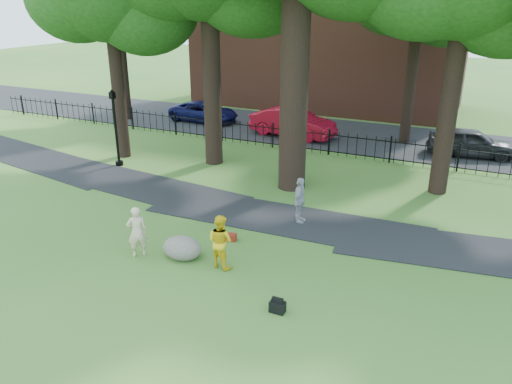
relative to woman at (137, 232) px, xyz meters
The scene contains 15 objects.
ground 2.26m from the woman, 10.85° to the left, with size 120.00×120.00×0.00m, color #2C5A1F.
footpath 5.34m from the woman, 54.44° to the left, with size 36.00×2.60×0.03m, color black.
street 16.55m from the woman, 82.80° to the left, with size 80.00×7.00×0.02m, color black.
iron_fence 12.57m from the woman, 80.51° to the left, with size 44.00×0.04×1.20m.
brick_building 25.02m from the woman, 94.52° to the left, with size 18.00×8.00×12.00m, color brown.
woman is the anchor object (origin of this frame).
man 2.62m from the woman, 10.93° to the left, with size 0.79×0.61×1.62m, color yellow.
pedestrian 5.60m from the woman, 50.47° to the left, with size 0.96×0.40×1.63m, color #9B9A9F.
boulder 1.41m from the woman, 20.95° to the left, with size 1.22×0.92×0.71m, color gray.
lamppost 9.17m from the woman, 133.13° to the left, with size 0.35×0.35×3.52m.
backpack 5.07m from the woman, 10.27° to the right, with size 0.39×0.24×0.29m, color black.
red_bag 3.00m from the woman, 44.87° to the left, with size 0.35×0.22×0.24m, color maroon.
red_sedan 14.92m from the woman, 93.11° to the left, with size 1.68×4.82×1.59m, color #A50C21.
navy_van 17.36m from the woman, 114.19° to the left, with size 2.02×4.39×1.22m, color #0C0E3C.
grey_car 17.33m from the woman, 60.90° to the left, with size 1.64×4.08×1.39m, color black.
Camera 1 is at (6.85, -11.01, 7.36)m, focal length 35.00 mm.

